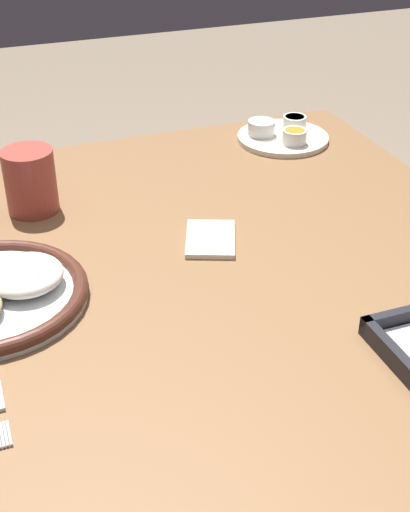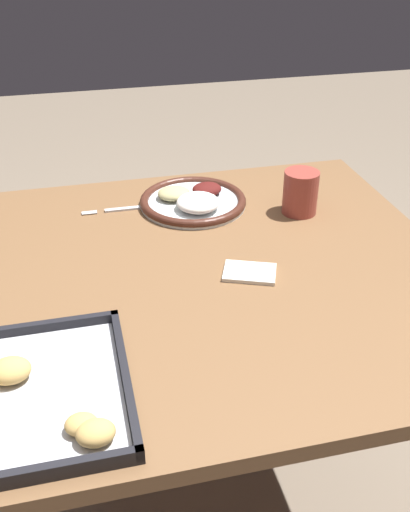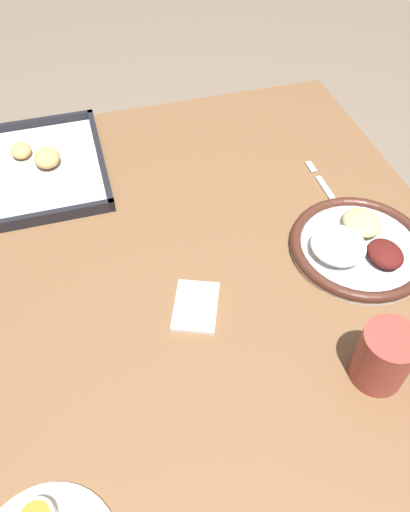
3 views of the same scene
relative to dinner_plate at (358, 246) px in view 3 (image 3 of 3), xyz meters
name	(u,v)px [view 3 (image 3 of 3)]	position (x,y,z in m)	size (l,w,h in m)	color
ground_plane	(203,429)	(0.05, 0.27, -0.77)	(8.00, 8.00, 0.00)	#7A6B59
dining_table	(203,300)	(0.05, 0.27, -0.13)	(1.03, 0.92, 0.76)	brown
dinner_plate	(358,246)	(0.00, 0.00, 0.00)	(0.25, 0.25, 0.05)	silver
fork	(329,195)	(0.15, -0.02, -0.01)	(0.20, 0.01, 0.00)	silver
baking_tray	(27,171)	(0.38, 0.56, 0.00)	(0.33, 0.31, 0.04)	black
drinking_cup	(384,356)	(-0.23, 0.09, 0.04)	(0.08, 0.08, 0.10)	#993D33
napkin	(196,306)	(-0.04, 0.31, -0.01)	(0.12, 0.10, 0.01)	silver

